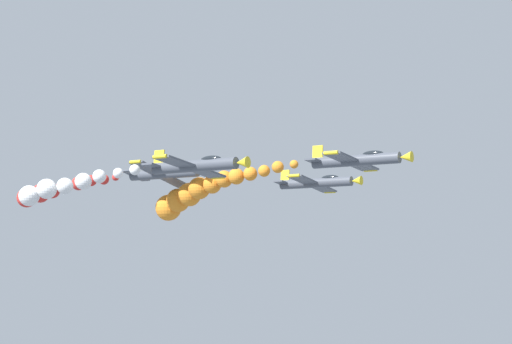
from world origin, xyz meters
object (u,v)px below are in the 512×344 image
Objects in this scene: airplane_right_inner at (196,166)px; airplane_lead at (357,160)px; airplane_left_outer at (165,173)px; airplane_left_inner at (317,183)px.

airplane_lead is at bearing 137.05° from airplane_right_inner.
airplane_lead is 1.00× the size of airplane_left_outer.
airplane_lead is 23.01m from airplane_left_outer.
airplane_left_inner reaches higher than airplane_right_inner.
airplane_left_outer is at bearing -45.07° from airplane_left_inner.
airplane_lead is 15.88m from airplane_right_inner.
airplane_left_inner is at bearing -139.70° from airplane_lead.
airplane_lead is 1.00× the size of airplane_right_inner.
airplane_right_inner is (11.60, -10.80, -1.05)m from airplane_lead.
airplane_lead reaches higher than airplane_left_outer.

